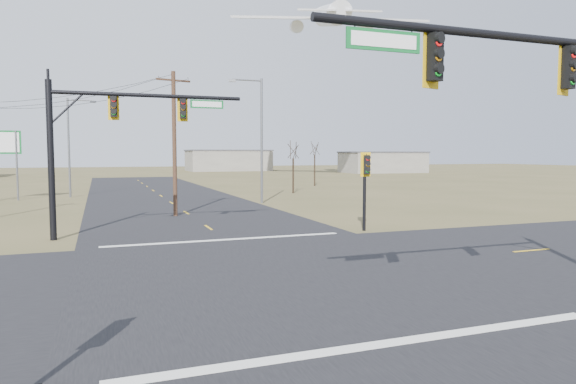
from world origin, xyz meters
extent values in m
plane|color=brown|center=(0.00, 0.00, 0.00)|extent=(320.00, 320.00, 0.00)
cube|color=black|center=(0.00, 0.00, 0.01)|extent=(160.00, 14.00, 0.02)
cube|color=black|center=(0.00, 0.00, 0.01)|extent=(14.00, 160.00, 0.02)
cube|color=silver|center=(0.00, -7.50, 0.03)|extent=(12.00, 0.40, 0.01)
cube|color=silver|center=(0.00, 7.50, 0.03)|extent=(12.00, 0.40, 0.01)
cylinder|color=black|center=(3.73, -7.50, 7.08)|extent=(10.97, 0.20, 0.20)
cube|color=#0D5E26|center=(-0.09, -7.50, 6.73)|extent=(1.80, 0.05, 0.45)
cylinder|color=black|center=(-8.10, 10.51, 3.96)|extent=(0.32, 0.32, 7.93)
cylinder|color=black|center=(-3.29, 10.51, 7.33)|extent=(9.63, 0.20, 0.20)
cube|color=#0D5E26|center=(-0.30, 10.51, 6.98)|extent=(1.80, 0.05, 0.45)
cylinder|color=black|center=(7.97, 7.92, 2.12)|extent=(0.18, 0.18, 4.23)
cylinder|color=#472B1E|center=(-1.00, 18.33, 4.93)|extent=(0.28, 0.28, 9.86)
cube|color=#472B1E|center=(-1.00, 18.33, 9.26)|extent=(2.37, 0.70, 0.12)
cylinder|color=slate|center=(-12.95, 35.60, 3.21)|extent=(0.17, 0.17, 6.42)
cube|color=#0D5E26|center=(-14.23, 35.60, 5.35)|extent=(3.42, 0.21, 2.14)
cylinder|color=slate|center=(7.43, 25.34, 5.37)|extent=(0.21, 0.21, 10.75)
cylinder|color=slate|center=(6.14, 25.34, 10.55)|extent=(2.58, 0.13, 0.13)
cube|color=slate|center=(4.85, 25.34, 10.45)|extent=(0.64, 0.43, 0.19)
cylinder|color=slate|center=(-8.59, 37.50, 4.87)|extent=(0.19, 0.19, 9.74)
cylinder|color=slate|center=(-7.42, 37.50, 9.54)|extent=(2.34, 0.12, 0.12)
cube|color=slate|center=(-6.25, 37.50, 9.44)|extent=(0.59, 0.41, 0.18)
cylinder|color=black|center=(14.02, 34.94, 1.90)|extent=(0.20, 0.20, 3.80)
cylinder|color=black|center=(21.26, 45.84, 2.10)|extent=(0.18, 0.18, 4.19)
cube|color=gray|center=(25.00, 110.00, 2.50)|extent=(20.00, 12.00, 5.00)
cube|color=gray|center=(55.00, 85.00, 2.25)|extent=(18.00, 10.00, 4.50)
cylinder|color=white|center=(32.56, 65.33, 28.27)|extent=(5.36, 7.50, 14.17)
camera|label=1|loc=(-5.91, -17.31, 4.30)|focal=32.00mm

